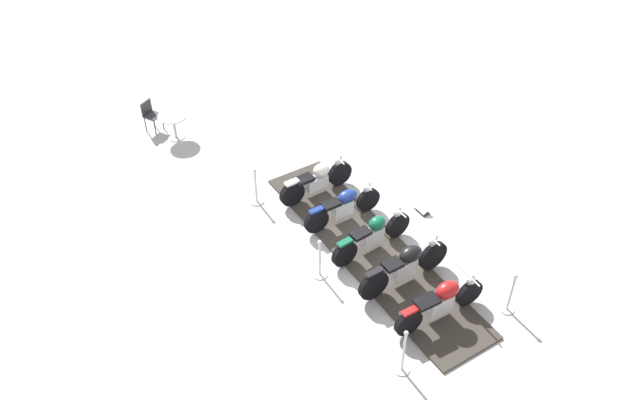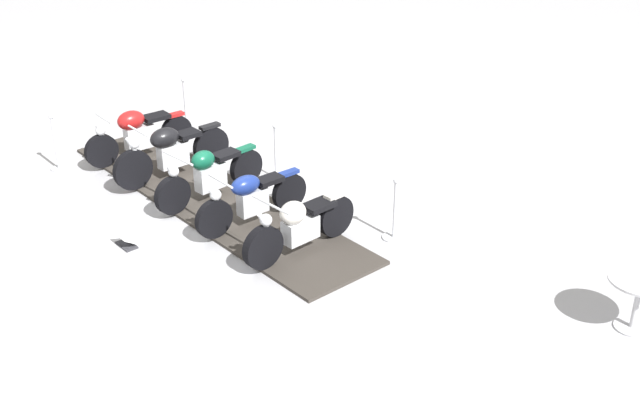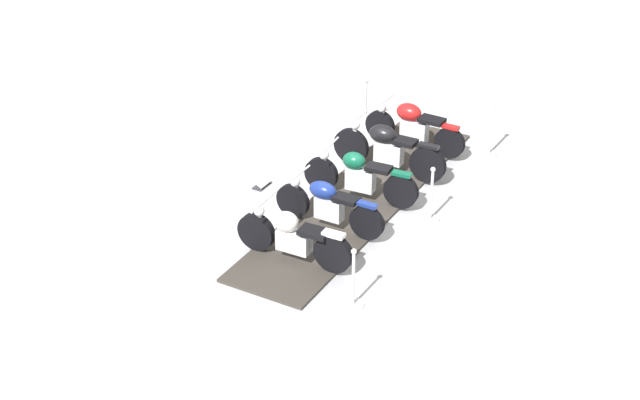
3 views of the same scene
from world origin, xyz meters
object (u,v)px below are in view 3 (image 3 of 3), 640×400
motorcycle_black (387,147)px  stanchion_right_front (366,110)px  info_placard (262,184)px  motorcycle_forest (359,176)px  stanchion_left_rear (353,289)px  stanchion_left_front (490,137)px  motorcycle_navy (327,204)px  motorcycle_cream (293,236)px  stanchion_left_mid (431,204)px  motorcycle_maroon (413,125)px

motorcycle_black → stanchion_right_front: motorcycle_black is taller
info_placard → motorcycle_forest: bearing=-76.8°
stanchion_left_rear → stanchion_left_front: bearing=154.0°
motorcycle_navy → stanchion_left_front: (-3.06, 3.07, -0.12)m
motorcycle_cream → stanchion_right_front: (-5.33, 1.09, -0.13)m
motorcycle_forest → stanchion_left_front: bearing=-120.1°
info_placard → motorcycle_black: bearing=-48.5°
motorcycle_navy → stanchion_left_mid: 1.85m
motorcycle_cream → motorcycle_black: bearing=-91.7°
stanchion_left_front → motorcycle_forest: bearing=-51.8°
motorcycle_navy → stanchion_left_rear: stanchion_left_rear is taller
motorcycle_cream → stanchion_left_front: size_ratio=1.69×
stanchion_left_front → stanchion_right_front: stanchion_left_front is taller
motorcycle_cream → stanchion_right_front: 5.44m
motorcycle_maroon → stanchion_left_rear: (5.36, -1.04, -0.25)m
info_placard → stanchion_right_front: bearing=-8.0°
motorcycle_maroon → motorcycle_navy: size_ratio=1.03×
motorcycle_forest → stanchion_left_mid: size_ratio=2.01×
motorcycle_forest → stanchion_left_front: (-2.01, 2.55, -0.12)m
motorcycle_maroon → stanchion_left_mid: (2.73, 0.25, -0.23)m
stanchion_left_mid → stanchion_left_front: bearing=154.0°
motorcycle_cream → stanchion_left_mid: size_ratio=1.88×
motorcycle_forest → motorcycle_maroon: bearing=-94.1°
stanchion_left_rear → motorcycle_maroon: bearing=169.0°
motorcycle_cream → stanchion_left_front: 5.46m
motorcycle_forest → stanchion_right_front: (-3.23, 0.07, -0.14)m
motorcycle_cream → stanchion_right_front: size_ratio=1.83×
motorcycle_maroon → stanchion_right_front: stanchion_right_front is taller
stanchion_left_rear → stanchion_right_front: stanchion_right_front is taller
info_placard → motorcycle_navy: bearing=-112.1°
motorcycle_navy → info_placard: bearing=-21.3°
stanchion_left_rear → motorcycle_black: bearing=173.1°
motorcycle_black → motorcycle_cream: 3.52m
motorcycle_black → motorcycle_forest: motorcycle_black is taller
stanchion_left_front → stanchion_left_mid: bearing=-26.0°
stanchion_left_mid → motorcycle_black: bearing=-155.5°
motorcycle_maroon → motorcycle_forest: (2.11, -1.02, -0.04)m
stanchion_left_rear → stanchion_right_front: 6.47m
stanchion_left_front → stanchion_left_mid: size_ratio=1.11×
motorcycle_forest → stanchion_left_rear: size_ratio=2.05×
motorcycle_maroon → stanchion_left_front: (0.10, 1.53, -0.16)m
motorcycle_cream → stanchion_right_front: stanchion_right_front is taller
motorcycle_maroon → motorcycle_navy: 3.52m
motorcycle_maroon → info_placard: (1.70, -2.85, -0.49)m
motorcycle_maroon → motorcycle_black: size_ratio=0.92×
motorcycle_black → stanchion_left_front: size_ratio=1.85×
motorcycle_navy → motorcycle_cream: 1.17m
motorcycle_black → motorcycle_navy: motorcycle_black is taller
stanchion_left_rear → info_placard: (-3.66, -1.81, -0.24)m
stanchion_left_mid → stanchion_left_rear: size_ratio=1.02×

